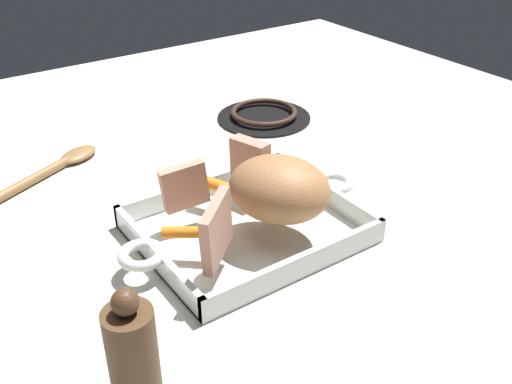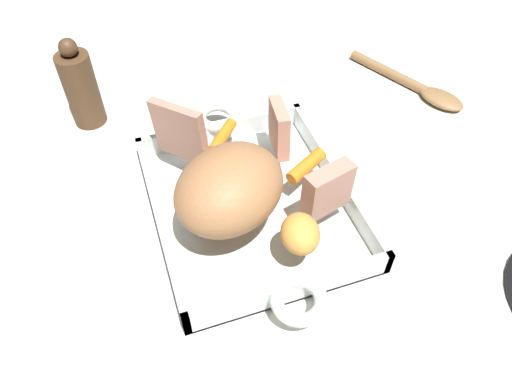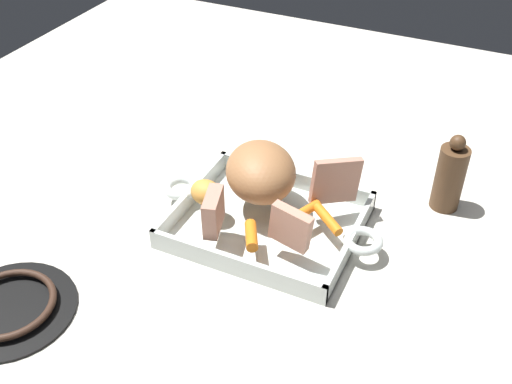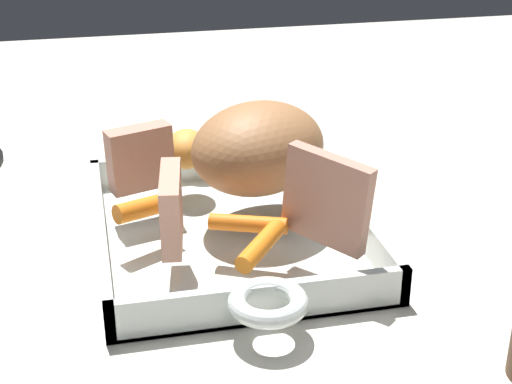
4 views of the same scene
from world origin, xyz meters
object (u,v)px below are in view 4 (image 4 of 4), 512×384
(roasting_dish, at_px, (229,229))
(roast_slice_outer, at_px, (327,199))
(roast_slice_thick, at_px, (171,209))
(baby_carrot_short, at_px, (261,246))
(baby_carrot_center_right, at_px, (248,224))
(pork_roast, at_px, (258,148))
(baby_carrot_center_left, at_px, (146,207))
(potato_golden_large, at_px, (187,149))
(roast_slice_thin, at_px, (140,158))

(roasting_dish, xyz_separation_m, roast_slice_outer, (0.09, 0.07, 0.06))
(roast_slice_thick, bearing_deg, baby_carrot_short, 62.72)
(roasting_dish, xyz_separation_m, baby_carrot_center_right, (0.06, 0.01, 0.03))
(roasting_dish, height_order, pork_roast, pork_roast)
(pork_roast, height_order, baby_carrot_center_left, pork_roast)
(pork_roast, relative_size, potato_golden_large, 2.62)
(roasting_dish, relative_size, baby_carrot_short, 5.86)
(pork_roast, relative_size, baby_carrot_center_left, 2.29)
(pork_roast, height_order, roast_slice_thick, pork_roast)
(baby_carrot_center_left, height_order, potato_golden_large, potato_golden_large)
(pork_roast, xyz_separation_m, roast_slice_outer, (0.11, 0.03, -0.00))
(roast_slice_thick, bearing_deg, baby_carrot_center_right, 95.47)
(roast_slice_thin, distance_m, baby_carrot_center_right, 0.14)
(roasting_dish, relative_size, pork_roast, 2.76)
(pork_roast, bearing_deg, roast_slice_outer, 15.14)
(roast_slice_thin, relative_size, baby_carrot_center_left, 1.03)
(roast_slice_thick, height_order, baby_carrot_center_left, roast_slice_thick)
(baby_carrot_short, bearing_deg, potato_golden_large, -170.43)
(pork_roast, height_order, baby_carrot_center_right, pork_roast)
(roast_slice_thin, height_order, potato_golden_large, roast_slice_thin)
(roasting_dish, height_order, baby_carrot_short, baby_carrot_short)
(roasting_dish, relative_size, baby_carrot_center_left, 6.32)
(roast_slice_thick, xyz_separation_m, baby_carrot_short, (0.03, 0.07, -0.02))
(roast_slice_thick, xyz_separation_m, baby_carrot_center_right, (-0.01, 0.07, -0.02))
(baby_carrot_short, bearing_deg, roasting_dish, -175.16)
(pork_roast, distance_m, baby_carrot_short, 0.13)
(roast_slice_thick, relative_size, baby_carrot_center_left, 1.06)
(baby_carrot_short, bearing_deg, roast_slice_thick, -117.28)
(roasting_dish, distance_m, pork_roast, 0.08)
(pork_roast, xyz_separation_m, potato_golden_large, (-0.07, -0.06, -0.02))
(pork_roast, bearing_deg, baby_carrot_short, -11.92)
(baby_carrot_short, bearing_deg, baby_carrot_center_left, -136.71)
(roasting_dish, bearing_deg, roast_slice_thin, -126.89)
(roast_slice_outer, relative_size, baby_carrot_center_left, 1.31)
(roasting_dish, relative_size, baby_carrot_center_right, 5.54)
(baby_carrot_short, bearing_deg, pork_roast, 168.08)
(roast_slice_thick, distance_m, roast_slice_outer, 0.13)
(baby_carrot_center_left, distance_m, potato_golden_large, 0.12)
(roast_slice_thin, distance_m, baby_carrot_short, 0.17)
(roast_slice_thin, distance_m, baby_carrot_center_left, 0.07)
(baby_carrot_short, bearing_deg, roast_slice_outer, 99.65)
(roast_slice_thin, relative_size, baby_carrot_center_right, 0.90)
(roasting_dish, distance_m, baby_carrot_center_left, 0.08)
(roast_slice_thick, xyz_separation_m, roast_slice_thin, (-0.12, -0.02, -0.00))
(roast_slice_outer, distance_m, baby_carrot_center_left, 0.16)
(roast_slice_outer, relative_size, baby_carrot_short, 1.21)
(roast_slice_thick, bearing_deg, roasting_dish, 136.68)
(baby_carrot_center_left, bearing_deg, baby_carrot_short, 43.29)
(roasting_dish, relative_size, roast_slice_thick, 5.98)
(roast_slice_thick, distance_m, roast_slice_thin, 0.12)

